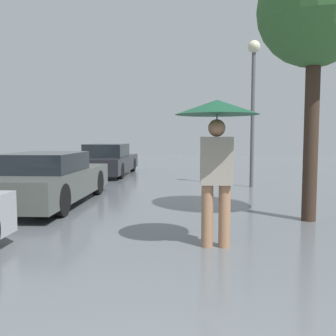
{
  "coord_description": "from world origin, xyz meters",
  "views": [
    {
      "loc": [
        0.08,
        -1.0,
        1.51
      ],
      "look_at": [
        -0.23,
        4.06,
        1.08
      ],
      "focal_mm": 40.0,
      "sensor_mm": 36.0,
      "label": 1
    }
  ],
  "objects_px": {
    "street_lamp": "(253,86)",
    "tree": "(315,11)",
    "pedestrian": "(217,131)",
    "parked_car_farthest": "(108,160)",
    "parked_car_middle": "(49,179)"
  },
  "relations": [
    {
      "from": "tree",
      "to": "pedestrian",
      "type": "bearing_deg",
      "value": -135.83
    },
    {
      "from": "pedestrian",
      "to": "parked_car_farthest",
      "type": "relative_size",
      "value": 0.44
    },
    {
      "from": "street_lamp",
      "to": "tree",
      "type": "bearing_deg",
      "value": -86.06
    },
    {
      "from": "pedestrian",
      "to": "street_lamp",
      "type": "relative_size",
      "value": 0.47
    },
    {
      "from": "street_lamp",
      "to": "pedestrian",
      "type": "bearing_deg",
      "value": -103.3
    },
    {
      "from": "pedestrian",
      "to": "street_lamp",
      "type": "height_order",
      "value": "street_lamp"
    },
    {
      "from": "pedestrian",
      "to": "parked_car_farthest",
      "type": "height_order",
      "value": "pedestrian"
    },
    {
      "from": "tree",
      "to": "parked_car_middle",
      "type": "bearing_deg",
      "value": 165.53
    },
    {
      "from": "pedestrian",
      "to": "tree",
      "type": "bearing_deg",
      "value": 44.17
    },
    {
      "from": "tree",
      "to": "street_lamp",
      "type": "height_order",
      "value": "tree"
    },
    {
      "from": "parked_car_middle",
      "to": "street_lamp",
      "type": "bearing_deg",
      "value": 31.94
    },
    {
      "from": "tree",
      "to": "street_lamp",
      "type": "distance_m",
      "value": 4.54
    },
    {
      "from": "street_lamp",
      "to": "parked_car_middle",
      "type": "bearing_deg",
      "value": -148.06
    },
    {
      "from": "parked_car_middle",
      "to": "parked_car_farthest",
      "type": "height_order",
      "value": "parked_car_farthest"
    },
    {
      "from": "parked_car_middle",
      "to": "tree",
      "type": "distance_m",
      "value": 6.3
    }
  ]
}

